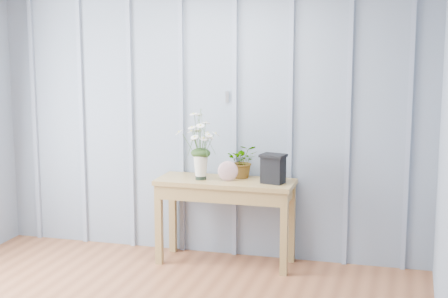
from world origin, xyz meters
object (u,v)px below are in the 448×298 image
(daisy_vase, at_px, (201,137))
(carved_box, at_px, (273,168))
(felt_disc_vessel, at_px, (228,171))
(sideboard, at_px, (226,193))

(daisy_vase, distance_m, carved_box, 0.68)
(felt_disc_vessel, bearing_deg, sideboard, 113.57)
(carved_box, bearing_deg, daisy_vase, -178.47)
(sideboard, xyz_separation_m, daisy_vase, (-0.21, -0.04, 0.49))
(sideboard, xyz_separation_m, carved_box, (0.42, -0.02, 0.24))
(sideboard, bearing_deg, daisy_vase, -169.59)
(sideboard, xyz_separation_m, felt_disc_vessel, (0.03, -0.05, 0.20))
(daisy_vase, bearing_deg, carved_box, 1.53)
(daisy_vase, relative_size, felt_disc_vessel, 3.41)
(sideboard, distance_m, carved_box, 0.49)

